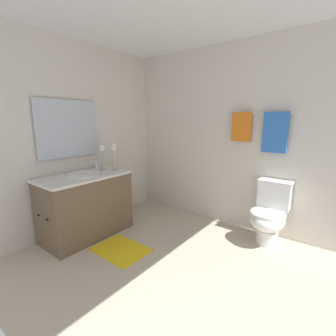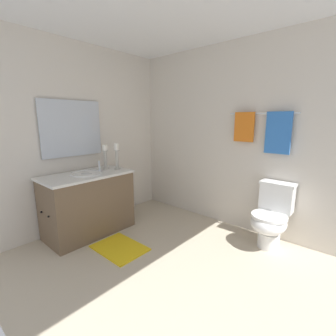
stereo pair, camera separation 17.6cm
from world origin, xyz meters
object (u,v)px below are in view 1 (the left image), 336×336
at_px(towel_near_vanity, 241,127).
at_px(mirror, 68,129).
at_px(sink_basin, 85,178).
at_px(candle_holder_tall, 114,156).
at_px(candle_holder_short, 102,157).
at_px(bath_mat, 121,249).
at_px(towel_bar, 259,114).
at_px(vanity_cabinet, 86,205).
at_px(towel_center, 275,132).
at_px(toilet, 269,215).

bearing_deg(towel_near_vanity, mirror, -140.70).
height_order(sink_basin, candle_holder_tall, candle_holder_tall).
xyz_separation_m(candle_holder_short, bath_mat, (0.69, -0.33, -0.96)).
relative_size(towel_bar, towel_near_vanity, 2.24).
bearing_deg(vanity_cabinet, bath_mat, 0.00).
distance_m(vanity_cabinet, candle_holder_short, 0.66).
relative_size(vanity_cabinet, sink_basin, 2.74).
height_order(vanity_cabinet, candle_holder_tall, candle_holder_tall).
xyz_separation_m(towel_near_vanity, bath_mat, (-0.80, -1.40, -1.37)).
distance_m(candle_holder_short, towel_center, 2.20).
height_order(sink_basin, towel_bar, towel_bar).
bearing_deg(towel_near_vanity, vanity_cabinet, -135.60).
bearing_deg(mirror, towel_center, 33.40).
bearing_deg(toilet, candle_holder_tall, -157.59).
distance_m(towel_bar, towel_center, 0.30).
distance_m(sink_basin, bath_mat, 0.98).
height_order(vanity_cabinet, towel_near_vanity, towel_near_vanity).
bearing_deg(towel_center, candle_holder_tall, -151.48).
xyz_separation_m(candle_holder_short, towel_bar, (1.69, 1.08, 0.57)).
relative_size(candle_holder_tall, towel_center, 0.74).
xyz_separation_m(vanity_cabinet, towel_near_vanity, (1.42, 1.40, 0.98)).
xyz_separation_m(towel_bar, bath_mat, (-1.01, -1.41, -1.53)).
relative_size(vanity_cabinet, bath_mat, 1.84).
xyz_separation_m(candle_holder_tall, toilet, (1.84, 0.76, -0.62)).
bearing_deg(mirror, towel_bar, 36.49).
distance_m(candle_holder_tall, bath_mat, 1.21).
height_order(candle_holder_tall, towel_center, towel_center).
bearing_deg(mirror, towel_near_vanity, 39.30).
height_order(candle_holder_short, towel_center, towel_center).
height_order(vanity_cabinet, towel_bar, towel_bar).
bearing_deg(vanity_cabinet, sink_basin, 90.00).
distance_m(candle_holder_short, towel_bar, 2.09).
relative_size(vanity_cabinet, towel_near_vanity, 3.00).
relative_size(vanity_cabinet, candle_holder_tall, 3.10).
xyz_separation_m(mirror, towel_near_vanity, (1.70, 1.40, 0.02)).
bearing_deg(candle_holder_short, mirror, -123.56).
bearing_deg(towel_center, towel_near_vanity, 180.00).
height_order(vanity_cabinet, bath_mat, vanity_cabinet).
bearing_deg(sink_basin, vanity_cabinet, -90.00).
bearing_deg(towel_bar, candle_holder_short, -147.37).
bearing_deg(towel_bar, sink_basin, -139.10).
relative_size(candle_holder_short, toilet, 0.45).
relative_size(candle_holder_tall, towel_near_vanity, 0.97).
bearing_deg(towel_center, vanity_cabinet, -142.77).
height_order(candle_holder_short, bath_mat, candle_holder_short).
height_order(vanity_cabinet, towel_center, towel_center).
height_order(vanity_cabinet, candle_holder_short, candle_holder_short).
xyz_separation_m(vanity_cabinet, toilet, (1.90, 1.19, -0.03)).
xyz_separation_m(sink_basin, candle_holder_tall, (0.06, 0.43, 0.23)).
distance_m(candle_holder_short, towel_near_vanity, 1.87).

